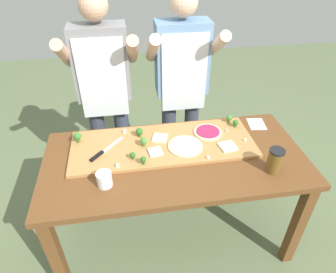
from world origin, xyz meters
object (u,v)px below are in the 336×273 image
object	(u,v)px
flour_cup	(104,180)
broccoli_floret_front_left	(143,160)
pizza_slice_center	(228,146)
cook_left	(104,86)
broccoli_floret_back_left	(77,136)
broccoli_floret_back_right	(144,141)
cheese_crumble_d	(208,157)
pizza_slice_far_left	(155,152)
broccoli_floret_front_mid	(133,155)
cheese_crumble_e	(227,131)
broccoli_floret_back_mid	(139,132)
pizza_whole_white_garlic	(185,146)
sauce_jar	(275,161)
broccoli_floret_center_left	(236,123)
broccoli_floret_center_right	(229,118)
recipe_note	(257,124)
chefs_knife	(102,152)
pizza_slice_near_left	(160,138)
cheese_crumble_c	(245,140)
cook_right	(182,80)
cheese_crumble_b	(124,131)
prep_table	(175,169)
pizza_whole_beet_magenta	(208,132)
cheese_crumble_a	(118,166)

from	to	relation	value
flour_cup	broccoli_floret_front_left	bearing A→B (deg)	27.54
pizza_slice_center	cook_left	size ratio (longest dim) A/B	0.06
broccoli_floret_back_left	broccoli_floret_back_right	distance (m)	0.44
broccoli_floret_back_left	cheese_crumble_d	size ratio (longest dim) A/B	4.79
pizza_slice_center	pizza_slice_far_left	xyz separation A→B (m)	(-0.48, 0.02, 0.00)
broccoli_floret_front_left	broccoli_floret_front_mid	bearing A→B (deg)	134.73
cheese_crumble_e	broccoli_floret_back_mid	bearing A→B (deg)	176.58
pizza_whole_white_garlic	sauce_jar	xyz separation A→B (m)	(0.48, -0.28, 0.05)
broccoli_floret_center_left	broccoli_floret_back_left	bearing A→B (deg)	-179.70
flour_cup	sauce_jar	distance (m)	1.00
broccoli_floret_back_left	cook_left	distance (m)	0.51
broccoli_floret_center_right	broccoli_floret_back_right	bearing A→B (deg)	-163.99
broccoli_floret_back_right	cheese_crumble_d	distance (m)	0.43
pizza_whole_white_garlic	recipe_note	world-z (taller)	pizza_whole_white_garlic
chefs_knife	recipe_note	world-z (taller)	chefs_knife
pizza_slice_center	pizza_slice_near_left	size ratio (longest dim) A/B	1.09
cheese_crumble_c	cook_right	bearing A→B (deg)	117.37
pizza_slice_center	pizza_slice_far_left	distance (m)	0.48
sauce_jar	cheese_crumble_c	bearing A→B (deg)	103.22
chefs_knife	cheese_crumble_e	xyz separation A→B (m)	(0.86, 0.10, 0.00)
broccoli_floret_back_left	flour_cup	size ratio (longest dim) A/B	0.84
broccoli_floret_front_left	broccoli_floret_back_mid	bearing A→B (deg)	90.00
pizza_whole_white_garlic	broccoli_floret_center_left	bearing A→B (deg)	23.13
broccoli_floret_back_right	cheese_crumble_b	distance (m)	0.21
pizza_slice_near_left	cook_left	bearing A→B (deg)	125.65
broccoli_floret_center_right	cheese_crumble_c	size ratio (longest dim) A/B	4.11
prep_table	broccoli_floret_front_mid	distance (m)	0.31
broccoli_floret_center_left	flour_cup	bearing A→B (deg)	-155.58
cheese_crumble_b	cook_left	bearing A→B (deg)	107.54
broccoli_floret_back_left	cook_left	size ratio (longest dim) A/B	0.04
cheese_crumble_e	flour_cup	size ratio (longest dim) A/B	0.14
broccoli_floret_back_left	recipe_note	world-z (taller)	broccoli_floret_back_left
broccoli_floret_front_mid	cheese_crumble_e	bearing A→B (deg)	15.86
chefs_knife	broccoli_floret_center_left	world-z (taller)	broccoli_floret_center_left
pizza_whole_white_garlic	sauce_jar	world-z (taller)	sauce_jar
broccoli_floret_front_mid	cheese_crumble_b	xyz separation A→B (m)	(-0.04, 0.29, -0.02)
broccoli_floret_front_mid	cook_right	world-z (taller)	cook_right
broccoli_floret_front_mid	recipe_note	world-z (taller)	broccoli_floret_front_mid
pizza_slice_far_left	broccoli_floret_center_left	bearing A→B (deg)	18.31
cheese_crumble_e	broccoli_floret_front_mid	bearing A→B (deg)	-164.14
pizza_whole_beet_magenta	recipe_note	size ratio (longest dim) A/B	1.29
broccoli_floret_back_left	broccoli_floret_front_mid	size ratio (longest dim) A/B	1.49
chefs_knife	flour_cup	xyz separation A→B (m)	(0.02, -0.27, 0.01)
chefs_knife	pizza_slice_center	bearing A→B (deg)	-5.13
broccoli_floret_front_left	pizza_whole_beet_magenta	bearing A→B (deg)	28.27
pizza_slice_center	broccoli_floret_center_right	bearing A→B (deg)	70.11
pizza_slice_far_left	sauce_jar	distance (m)	0.73
broccoli_floret_center_left	broccoli_floret_front_mid	bearing A→B (deg)	-162.54
pizza_slice_center	broccoli_floret_center_left	distance (m)	0.26
cheese_crumble_a	recipe_note	bearing A→B (deg)	18.03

